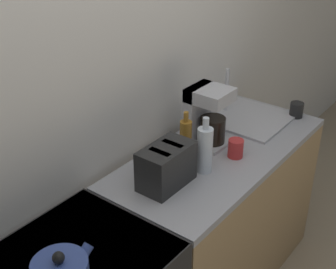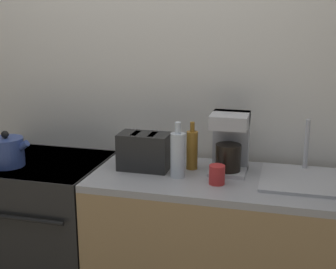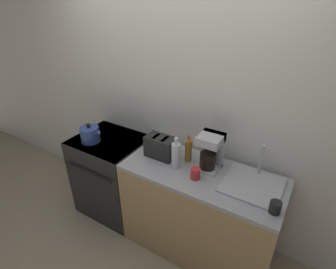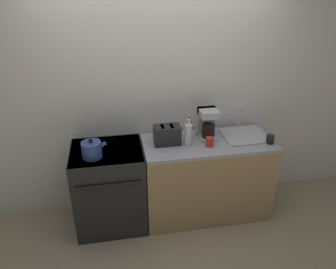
# 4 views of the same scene
# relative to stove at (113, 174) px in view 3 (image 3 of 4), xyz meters

# --- Properties ---
(ground_plane) EXTENTS (12.00, 12.00, 0.00)m
(ground_plane) POSITION_rel_stove_xyz_m (0.56, -0.31, -0.47)
(ground_plane) COLOR tan
(wall_back) EXTENTS (8.00, 0.05, 2.60)m
(wall_back) POSITION_rel_stove_xyz_m (0.56, 0.36, 0.83)
(wall_back) COLOR silver
(wall_back) RESTS_ON ground_plane
(stove) EXTENTS (0.72, 0.65, 0.91)m
(stove) POSITION_rel_stove_xyz_m (0.00, 0.00, 0.00)
(stove) COLOR black
(stove) RESTS_ON ground_plane
(counter_block) EXTENTS (1.36, 0.60, 0.91)m
(counter_block) POSITION_rel_stove_xyz_m (1.05, -0.00, -0.01)
(counter_block) COLOR tan
(counter_block) RESTS_ON ground_plane
(kettle) EXTENTS (0.24, 0.19, 0.20)m
(kettle) POSITION_rel_stove_xyz_m (-0.13, -0.12, 0.52)
(kettle) COLOR #33478C
(kettle) RESTS_ON stove
(toaster) EXTENTS (0.27, 0.16, 0.20)m
(toaster) POSITION_rel_stove_xyz_m (0.62, 0.02, 0.54)
(toaster) COLOR black
(toaster) RESTS_ON counter_block
(coffee_maker) EXTENTS (0.19, 0.21, 0.32)m
(coffee_maker) POSITION_rel_stove_xyz_m (1.07, 0.11, 0.61)
(coffee_maker) COLOR #B7B7BC
(coffee_maker) RESTS_ON counter_block
(sink_tray) EXTENTS (0.44, 0.42, 0.28)m
(sink_tray) POSITION_rel_stove_xyz_m (1.46, 0.05, 0.46)
(sink_tray) COLOR #B7B7BC
(sink_tray) RESTS_ON counter_block
(bottle_clear) EXTENTS (0.08, 0.08, 0.29)m
(bottle_clear) POSITION_rel_stove_xyz_m (0.82, -0.05, 0.56)
(bottle_clear) COLOR silver
(bottle_clear) RESTS_ON counter_block
(bottle_amber) EXTENTS (0.06, 0.06, 0.26)m
(bottle_amber) POSITION_rel_stove_xyz_m (0.87, 0.09, 0.55)
(bottle_amber) COLOR #9E6B23
(bottle_amber) RESTS_ON counter_block
(cup_black) EXTENTS (0.08, 0.08, 0.09)m
(cup_black) POSITION_rel_stove_xyz_m (1.66, -0.15, 0.49)
(cup_black) COLOR black
(cup_black) RESTS_ON counter_block
(cup_red) EXTENTS (0.08, 0.08, 0.10)m
(cup_red) POSITION_rel_stove_xyz_m (1.03, -0.10, 0.49)
(cup_red) COLOR red
(cup_red) RESTS_ON counter_block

